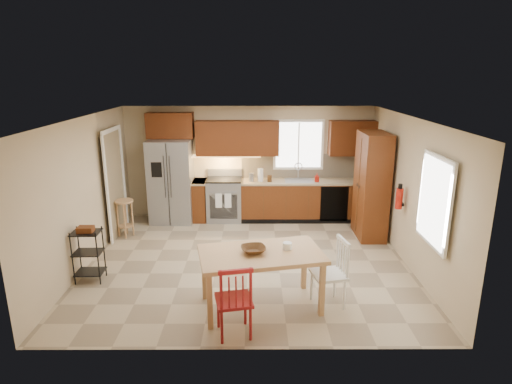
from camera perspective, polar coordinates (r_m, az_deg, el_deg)
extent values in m
plane|color=tan|center=(7.65, -1.11, -9.15)|extent=(5.50, 5.50, 0.00)
cube|color=silver|center=(6.97, -1.22, 9.83)|extent=(5.50, 5.00, 0.02)
cube|color=#CCB793|center=(9.64, -0.92, 3.98)|extent=(5.50, 0.02, 2.50)
cube|color=#CCB793|center=(4.85, -1.64, -8.23)|extent=(5.50, 0.02, 2.50)
cube|color=#CCB793|center=(7.76, -21.92, -0.11)|extent=(0.02, 5.00, 2.50)
cube|color=#CCB793|center=(7.67, 19.84, -0.08)|extent=(0.02, 5.00, 2.50)
cube|color=gray|center=(9.52, -11.22, 1.43)|extent=(0.92, 0.75, 1.82)
cube|color=gray|center=(9.55, -4.23, -1.07)|extent=(0.76, 0.63, 0.92)
cube|color=#622D12|center=(9.62, -7.49, -1.10)|extent=(0.30, 0.60, 0.90)
cube|color=#622D12|center=(9.61, 6.79, -1.08)|extent=(2.92, 0.60, 0.90)
cube|color=black|center=(9.43, 10.38, -1.58)|extent=(0.60, 0.02, 0.78)
cube|color=#C8B596|center=(9.71, 6.73, 3.50)|extent=(2.92, 0.03, 0.55)
cube|color=#53230D|center=(9.50, -11.39, 8.70)|extent=(1.00, 0.35, 0.55)
cube|color=#53230D|center=(9.37, -2.49, 7.20)|extent=(1.80, 0.35, 0.75)
cube|color=#53230D|center=(9.60, 12.71, 7.04)|extent=(1.00, 0.35, 0.75)
cube|color=white|center=(9.59, 5.69, 6.28)|extent=(1.12, 0.04, 1.12)
cube|color=gray|center=(9.48, 5.73, 1.28)|extent=(0.62, 0.46, 0.16)
cube|color=#FFBF66|center=(9.43, -4.30, 4.79)|extent=(1.60, 0.30, 0.01)
imported|color=#AC160B|center=(9.40, 8.12, 1.93)|extent=(0.09, 0.09, 0.19)
cylinder|color=white|center=(9.34, 0.59, 2.28)|extent=(0.12, 0.12, 0.28)
cylinder|color=gray|center=(9.35, -0.63, 1.98)|extent=(0.11, 0.11, 0.18)
cylinder|color=#472B13|center=(9.33, 1.82, 1.82)|extent=(0.10, 0.10, 0.14)
cube|color=#622D12|center=(8.73, 15.14, 0.81)|extent=(0.50, 0.95, 2.10)
cylinder|color=#AC160B|center=(7.81, 18.55, -0.84)|extent=(0.12, 0.12, 0.36)
cube|color=white|center=(6.57, 22.74, -1.15)|extent=(0.04, 1.02, 1.32)
cube|color=#8C7A59|center=(8.96, -18.35, 0.94)|extent=(0.04, 0.95, 2.10)
imported|color=#472B13|center=(5.92, -0.34, -8.10)|extent=(0.40, 0.40, 0.08)
cylinder|color=white|center=(6.02, 4.18, -7.39)|extent=(0.16, 0.16, 0.15)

